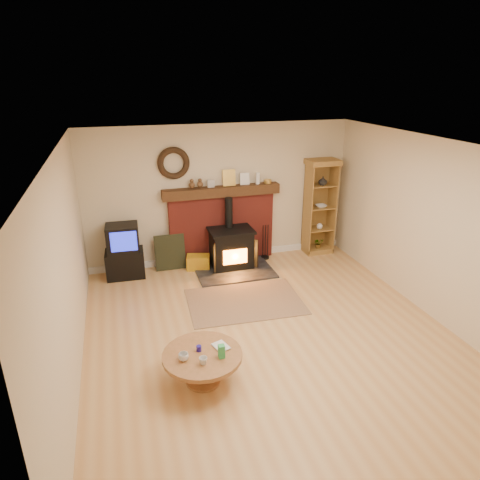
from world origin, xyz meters
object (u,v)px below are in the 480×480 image
object	(u,v)px
wood_stove	(232,249)
curio_cabinet	(319,207)
tv_unit	(124,252)
coffee_table	(202,359)

from	to	relation	value
wood_stove	curio_cabinet	xyz separation A→B (m)	(1.89, 0.28, 0.58)
wood_stove	tv_unit	bearing A→B (deg)	174.26
tv_unit	curio_cabinet	size ratio (longest dim) A/B	0.51
tv_unit	coffee_table	bearing A→B (deg)	-76.92
tv_unit	coffee_table	xyz separation A→B (m)	(0.74, -3.19, -0.14)
curio_cabinet	wood_stove	bearing A→B (deg)	-171.59
curio_cabinet	coffee_table	xyz separation A→B (m)	(-3.06, -3.28, -0.63)
wood_stove	tv_unit	xyz separation A→B (m)	(-1.92, 0.19, 0.10)
wood_stove	curio_cabinet	size ratio (longest dim) A/B	0.74
tv_unit	curio_cabinet	xyz separation A→B (m)	(3.81, 0.09, 0.48)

